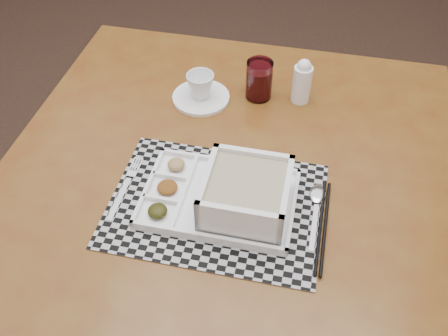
{
  "coord_description": "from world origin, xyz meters",
  "views": [
    {
      "loc": [
        0.74,
        -1.63,
        1.6
      ],
      "look_at": [
        0.56,
        -0.91,
        0.83
      ],
      "focal_mm": 40.0,
      "sensor_mm": 36.0,
      "label": 1
    }
  ],
  "objects": [
    {
      "name": "floor",
      "position": [
        0.0,
        0.0,
        0.0
      ],
      "size": [
        5.0,
        5.0,
        0.0
      ],
      "primitive_type": "plane",
      "color": "black",
      "rests_on": "ground"
    },
    {
      "name": "creamer_bottle",
      "position": [
        0.68,
        -0.58,
        0.84
      ],
      "size": [
        0.05,
        0.05,
        0.12
      ],
      "color": "white",
      "rests_on": "dining_table"
    },
    {
      "name": "juice_glass",
      "position": [
        0.57,
        -0.59,
        0.83
      ],
      "size": [
        0.07,
        0.07,
        0.1
      ],
      "color": "white",
      "rests_on": "dining_table"
    },
    {
      "name": "cup",
      "position": [
        0.43,
        -0.64,
        0.82
      ],
      "size": [
        0.09,
        0.09,
        0.07
      ],
      "primitive_type": "imported",
      "rotation": [
        0.0,
        0.0,
        -0.34
      ],
      "color": "white",
      "rests_on": "saucer"
    },
    {
      "name": "dining_table",
      "position": [
        0.56,
        -0.86,
        0.7
      ],
      "size": [
        1.07,
        1.07,
        0.78
      ],
      "color": "#592810",
      "rests_on": "ground"
    },
    {
      "name": "chopsticks",
      "position": [
        0.78,
        -0.98,
        0.79
      ],
      "size": [
        0.02,
        0.24,
        0.01
      ],
      "color": "black",
      "rests_on": "placemat"
    },
    {
      "name": "fork",
      "position": [
        0.35,
        -0.98,
        0.78
      ],
      "size": [
        0.02,
        0.19,
        0.0
      ],
      "color": "silver",
      "rests_on": "placemat"
    },
    {
      "name": "saucer",
      "position": [
        0.43,
        -0.64,
        0.79
      ],
      "size": [
        0.15,
        0.15,
        0.01
      ],
      "primitive_type": "cylinder",
      "color": "white",
      "rests_on": "dining_table"
    },
    {
      "name": "serving_tray",
      "position": [
        0.6,
        -0.98,
        0.82
      ],
      "size": [
        0.33,
        0.23,
        0.1
      ],
      "color": "white",
      "rests_on": "placemat"
    },
    {
      "name": "spoon",
      "position": [
        0.76,
        -0.91,
        0.79
      ],
      "size": [
        0.04,
        0.18,
        0.01
      ],
      "color": "silver",
      "rests_on": "placemat"
    },
    {
      "name": "placemat",
      "position": [
        0.56,
        -0.98,
        0.78
      ],
      "size": [
        0.46,
        0.34,
        0.0
      ],
      "primitive_type": "cube",
      "rotation": [
        0.0,
        0.0,
        0.03
      ],
      "color": "#9D9CA4",
      "rests_on": "dining_table"
    }
  ]
}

